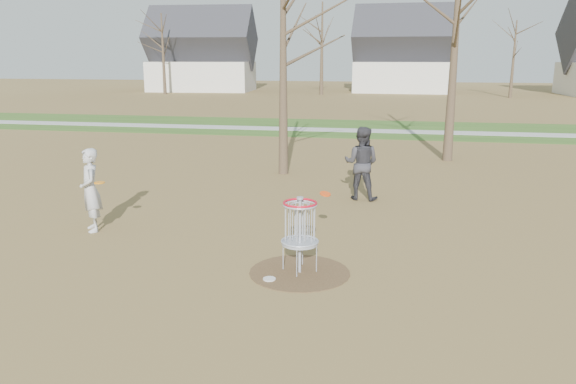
{
  "coord_description": "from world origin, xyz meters",
  "views": [
    {
      "loc": [
        1.57,
        -9.25,
        3.75
      ],
      "look_at": [
        -0.5,
        1.5,
        1.1
      ],
      "focal_mm": 35.0,
      "sensor_mm": 36.0,
      "label": 1
    }
  ],
  "objects_px": {
    "player_throwing": "(361,163)",
    "disc_grounded": "(269,279)",
    "player_standing": "(91,190)",
    "disc_golf_basket": "(300,223)"
  },
  "relations": [
    {
      "from": "player_throwing",
      "to": "disc_grounded",
      "type": "distance_m",
      "value": 6.19
    },
    {
      "from": "player_throwing",
      "to": "disc_golf_basket",
      "type": "xyz_separation_m",
      "value": [
        -0.71,
        -5.56,
        -0.07
      ]
    },
    {
      "from": "player_standing",
      "to": "disc_grounded",
      "type": "xyz_separation_m",
      "value": [
        4.45,
        -2.03,
        -0.9
      ]
    },
    {
      "from": "disc_grounded",
      "to": "disc_golf_basket",
      "type": "height_order",
      "value": "disc_golf_basket"
    },
    {
      "from": "player_standing",
      "to": "player_throwing",
      "type": "distance_m",
      "value": 6.88
    },
    {
      "from": "disc_grounded",
      "to": "player_standing",
      "type": "bearing_deg",
      "value": 155.42
    },
    {
      "from": "disc_grounded",
      "to": "disc_golf_basket",
      "type": "xyz_separation_m",
      "value": [
        0.46,
        0.44,
        0.89
      ]
    },
    {
      "from": "disc_grounded",
      "to": "disc_golf_basket",
      "type": "bearing_deg",
      "value": 43.89
    },
    {
      "from": "player_throwing",
      "to": "disc_grounded",
      "type": "bearing_deg",
      "value": 88.61
    },
    {
      "from": "player_standing",
      "to": "disc_grounded",
      "type": "bearing_deg",
      "value": 28.52
    }
  ]
}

